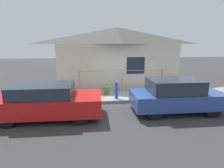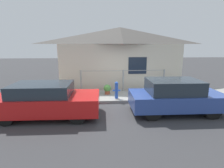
{
  "view_description": "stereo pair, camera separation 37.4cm",
  "coord_description": "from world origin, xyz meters",
  "px_view_note": "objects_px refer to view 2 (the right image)",
  "views": [
    {
      "loc": [
        -1.77,
        -7.94,
        2.77
      ],
      "look_at": [
        -0.76,
        0.3,
        0.9
      ],
      "focal_mm": 28.0,
      "sensor_mm": 36.0,
      "label": 1
    },
    {
      "loc": [
        -1.4,
        -7.98,
        2.77
      ],
      "look_at": [
        -0.76,
        0.3,
        0.9
      ],
      "focal_mm": 28.0,
      "sensor_mm": 36.0,
      "label": 2
    }
  ],
  "objects_px": {
    "car_left": "(46,100)",
    "fire_hydrant": "(116,90)",
    "car_right": "(175,96)",
    "potted_plant_by_fence": "(59,89)",
    "potted_plant_near_hydrant": "(107,89)"
  },
  "relations": [
    {
      "from": "car_left",
      "to": "fire_hydrant",
      "type": "height_order",
      "value": "car_left"
    },
    {
      "from": "car_right",
      "to": "car_left",
      "type": "bearing_deg",
      "value": -178.84
    },
    {
      "from": "potted_plant_by_fence",
      "to": "car_left",
      "type": "bearing_deg",
      "value": -88.54
    },
    {
      "from": "car_right",
      "to": "potted_plant_near_hydrant",
      "type": "distance_m",
      "value": 3.66
    },
    {
      "from": "fire_hydrant",
      "to": "potted_plant_by_fence",
      "type": "bearing_deg",
      "value": 166.25
    },
    {
      "from": "car_right",
      "to": "potted_plant_by_fence",
      "type": "height_order",
      "value": "car_right"
    },
    {
      "from": "fire_hydrant",
      "to": "potted_plant_near_hydrant",
      "type": "xyz_separation_m",
      "value": [
        -0.42,
        0.77,
        -0.16
      ]
    },
    {
      "from": "car_left",
      "to": "car_right",
      "type": "bearing_deg",
      "value": 1.52
    },
    {
      "from": "potted_plant_near_hydrant",
      "to": "potted_plant_by_fence",
      "type": "bearing_deg",
      "value": -179.02
    },
    {
      "from": "potted_plant_near_hydrant",
      "to": "potted_plant_by_fence",
      "type": "relative_size",
      "value": 0.83
    },
    {
      "from": "car_left",
      "to": "fire_hydrant",
      "type": "xyz_separation_m",
      "value": [
        2.92,
        1.73,
        -0.08
      ]
    },
    {
      "from": "potted_plant_near_hydrant",
      "to": "potted_plant_by_fence",
      "type": "height_order",
      "value": "potted_plant_by_fence"
    },
    {
      "from": "car_left",
      "to": "potted_plant_by_fence",
      "type": "bearing_deg",
      "value": 92.98
    },
    {
      "from": "car_right",
      "to": "potted_plant_by_fence",
      "type": "xyz_separation_m",
      "value": [
        -5.23,
        2.46,
        -0.19
      ]
    },
    {
      "from": "car_right",
      "to": "fire_hydrant",
      "type": "height_order",
      "value": "car_right"
    }
  ]
}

